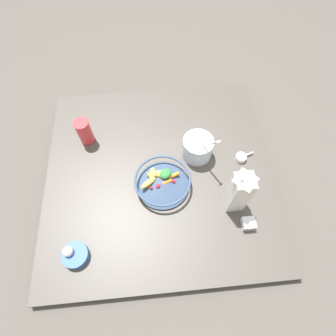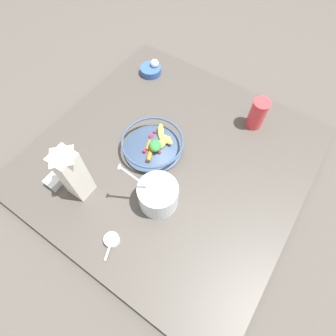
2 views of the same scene
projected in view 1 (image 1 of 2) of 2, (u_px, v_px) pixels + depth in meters
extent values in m
plane|color=#4C4742|center=(159.00, 175.00, 1.24)|extent=(6.00, 6.00, 0.00)
cube|color=#47423D|center=(158.00, 173.00, 1.22)|extent=(1.02, 1.02, 0.04)
cylinder|color=#384C6B|center=(163.00, 185.00, 1.16)|extent=(0.13, 0.13, 0.01)
cone|color=#384C6B|center=(163.00, 182.00, 1.14)|extent=(0.24, 0.24, 0.05)
torus|color=#384C6B|center=(163.00, 180.00, 1.12)|extent=(0.25, 0.25, 0.01)
ellipsoid|color=#EFD64C|center=(160.00, 174.00, 1.14)|extent=(0.04, 0.07, 0.03)
ellipsoid|color=#EFD64C|center=(148.00, 183.00, 1.12)|extent=(0.07, 0.08, 0.02)
ellipsoid|color=#EFD64C|center=(152.00, 174.00, 1.14)|extent=(0.06, 0.04, 0.03)
cylinder|color=orange|center=(174.00, 175.00, 1.14)|extent=(0.03, 0.05, 0.02)
cylinder|color=orange|center=(150.00, 176.00, 1.14)|extent=(0.04, 0.03, 0.01)
cylinder|color=orange|center=(167.00, 182.00, 1.13)|extent=(0.03, 0.05, 0.02)
sphere|color=red|center=(163.00, 177.00, 1.14)|extent=(0.02, 0.02, 0.02)
sphere|color=red|center=(173.00, 181.00, 1.13)|extent=(0.02, 0.02, 0.02)
sphere|color=red|center=(166.00, 172.00, 1.15)|extent=(0.01, 0.01, 0.01)
sphere|color=red|center=(162.00, 181.00, 1.13)|extent=(0.02, 0.02, 0.02)
sphere|color=red|center=(151.00, 188.00, 1.12)|extent=(0.01, 0.01, 0.01)
sphere|color=red|center=(158.00, 186.00, 1.12)|extent=(0.02, 0.02, 0.02)
ellipsoid|color=#2D7F38|center=(166.00, 174.00, 1.12)|extent=(0.07, 0.07, 0.03)
cube|color=silver|center=(238.00, 193.00, 1.03)|extent=(0.07, 0.07, 0.23)
pyramid|color=silver|center=(247.00, 177.00, 0.91)|extent=(0.07, 0.07, 0.04)
cylinder|color=white|center=(242.00, 178.00, 0.91)|extent=(0.03, 0.01, 0.03)
cylinder|color=silver|center=(197.00, 148.00, 1.20)|extent=(0.14, 0.14, 0.11)
cylinder|color=white|center=(198.00, 142.00, 1.16)|extent=(0.13, 0.13, 0.02)
cylinder|color=silver|center=(207.00, 145.00, 1.10)|extent=(0.10, 0.06, 0.18)
ellipsoid|color=silver|center=(219.00, 142.00, 1.00)|extent=(0.02, 0.02, 0.01)
cylinder|color=#DB383D|center=(85.00, 132.00, 1.23)|extent=(0.07, 0.07, 0.13)
torus|color=#DB383D|center=(81.00, 123.00, 1.17)|extent=(0.07, 0.07, 0.01)
cube|color=silver|center=(248.00, 224.00, 1.06)|extent=(0.05, 0.05, 0.04)
cube|color=brown|center=(248.00, 224.00, 1.07)|extent=(0.04, 0.04, 0.02)
cylinder|color=white|center=(241.00, 158.00, 1.22)|extent=(0.05, 0.05, 0.02)
cylinder|color=white|center=(249.00, 154.00, 1.23)|extent=(0.02, 0.04, 0.01)
cylinder|color=#3356A3|center=(76.00, 255.00, 1.01)|extent=(0.10, 0.10, 0.03)
sphere|color=silver|center=(68.00, 251.00, 0.98)|extent=(0.04, 0.04, 0.04)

